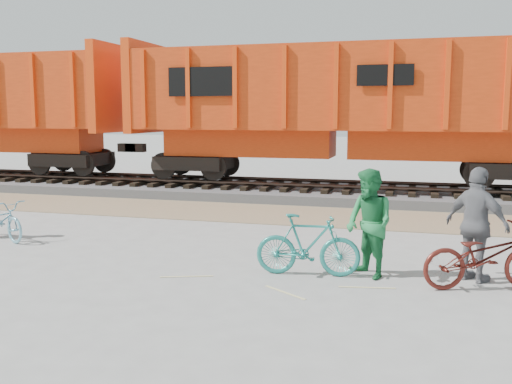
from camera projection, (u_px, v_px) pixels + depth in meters
ground at (256, 269)px, 10.15m from camera, size 120.00×120.00×0.00m
gravel_strip at (311, 216)px, 15.40m from camera, size 120.00×3.00×0.02m
ballast_bed at (330, 193)px, 18.71m from camera, size 120.00×4.00×0.30m
track at (330, 184)px, 18.67m from camera, size 120.00×2.60×0.24m
hopper_car_center at (342, 106)px, 18.23m from camera, size 14.00×3.13×4.65m
bicycle_blue at (2, 220)px, 12.46m from camera, size 1.79×1.25×0.89m
bicycle_teal at (308, 245)px, 9.67m from camera, size 1.81×0.67×1.06m
bicycle_maroon at (485, 256)px, 8.93m from camera, size 2.11×1.36×1.05m
person_man at (369, 223)px, 9.54m from camera, size 1.11×1.13×1.84m
person_woman at (477, 225)px, 9.28m from camera, size 1.16×1.04×1.89m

